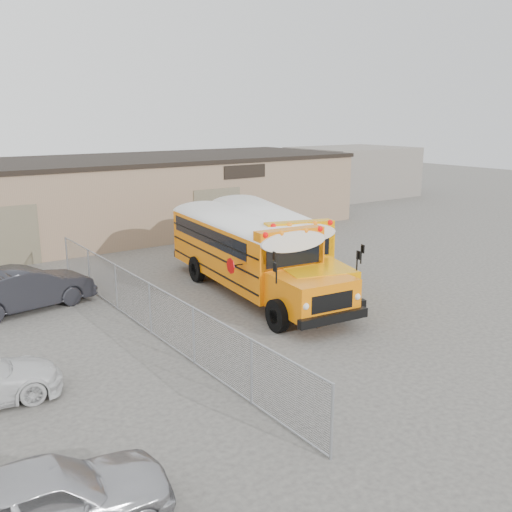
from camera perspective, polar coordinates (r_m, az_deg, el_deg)
ground at (r=20.80m, az=8.50°, el=-6.62°), size 120.00×120.00×0.00m
warehouse at (r=36.91m, az=-13.35°, el=5.96°), size 30.20×10.20×4.67m
chainlink_fence at (r=19.64m, az=-10.54°, el=-5.15°), size 0.07×18.07×1.81m
distant_building_right at (r=53.67m, az=9.56°, el=8.32°), size 10.00×8.00×4.40m
school_bus_left at (r=29.77m, az=-7.07°, el=3.47°), size 4.08×11.44×3.28m
school_bus_right at (r=31.66m, az=-2.93°, el=4.22°), size 5.83×11.66×3.32m
tarp_bundle at (r=20.53m, az=6.36°, el=-4.48°), size 1.13×1.13×1.55m
car_silver at (r=11.22m, az=-20.81°, el=-22.23°), size 4.70×2.12×1.57m
car_dark at (r=23.40m, az=-22.07°, el=-3.03°), size 5.26×2.53×1.66m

